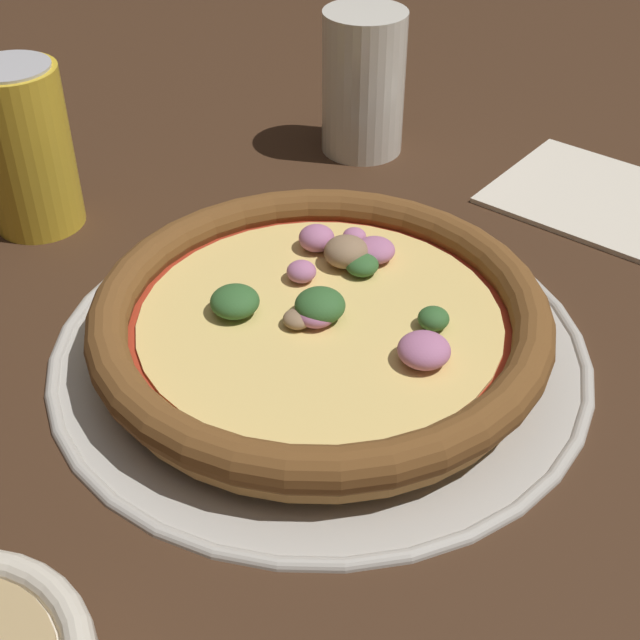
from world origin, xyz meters
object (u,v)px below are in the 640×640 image
object	(u,v)px
pizza	(321,319)
drinking_cup	(363,83)
napkin	(594,194)
beverage_can	(26,148)
pizza_tray	(320,347)
fork	(621,212)

from	to	relation	value
pizza	drinking_cup	distance (m)	0.28
drinking_cup	napkin	bearing A→B (deg)	-176.20
pizza	beverage_can	distance (m)	0.27
pizza_tray	beverage_can	bearing A→B (deg)	-6.34
fork	beverage_can	size ratio (longest dim) A/B	1.40
pizza	napkin	bearing A→B (deg)	-109.31
napkin	beverage_can	distance (m)	0.44
pizza_tray	beverage_can	distance (m)	0.27
pizza	pizza_tray	bearing A→B (deg)	91.03
beverage_can	pizza_tray	bearing A→B (deg)	173.66
drinking_cup	beverage_can	world-z (taller)	beverage_can
pizza_tray	fork	xyz separation A→B (m)	(-0.12, -0.26, -0.00)
fork	beverage_can	distance (m)	0.45
drinking_cup	pizza	bearing A→B (deg)	112.23
pizza	fork	world-z (taller)	pizza
drinking_cup	fork	size ratio (longest dim) A/B	0.69
napkin	drinking_cup	bearing A→B (deg)	3.80
fork	pizza	bearing A→B (deg)	87.91
napkin	fork	distance (m)	0.03
fork	napkin	bearing A→B (deg)	-4.86
drinking_cup	beverage_can	bearing A→B (deg)	56.01
pizza_tray	pizza	xyz separation A→B (m)	(0.00, -0.00, 0.02)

